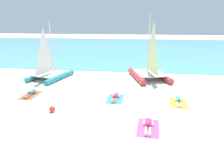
# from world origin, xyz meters

# --- Properties ---
(ground_plane) EXTENTS (120.00, 120.00, 0.00)m
(ground_plane) POSITION_xyz_m (0.00, 10.00, 0.00)
(ground_plane) COLOR white
(ocean_water) EXTENTS (120.00, 40.00, 0.05)m
(ocean_water) POSITION_xyz_m (0.00, 30.09, 0.03)
(ocean_water) COLOR #5BB2C1
(ocean_water) RESTS_ON ground
(sailboat_red) EXTENTS (4.15, 5.29, 6.05)m
(sailboat_red) POSITION_xyz_m (3.13, 7.95, 0.90)
(sailboat_red) COLOR #CC3838
(sailboat_red) RESTS_ON ground
(sailboat_teal) EXTENTS (3.53, 4.60, 5.33)m
(sailboat_teal) POSITION_xyz_m (-6.24, 6.72, 0.79)
(sailboat_teal) COLOR teal
(sailboat_teal) RESTS_ON ground
(towel_leftmost) EXTENTS (1.16, 1.93, 0.01)m
(towel_leftmost) POSITION_xyz_m (-5.79, 2.35, 0.01)
(towel_leftmost) COLOR #EA5933
(towel_leftmost) RESTS_ON ground
(sunbather_leftmost) EXTENTS (0.55, 1.56, 0.30)m
(sunbather_leftmost) POSITION_xyz_m (-5.79, 2.41, 0.13)
(sunbather_leftmost) COLOR #268CCC
(sunbather_leftmost) RESTS_ON towel_leftmost
(towel_center_left) EXTENTS (1.18, 1.94, 0.01)m
(towel_center_left) POSITION_xyz_m (0.50, 2.43, 0.01)
(towel_center_left) COLOR #338CD8
(towel_center_left) RESTS_ON ground
(sunbather_center_left) EXTENTS (0.56, 1.56, 0.30)m
(sunbather_center_left) POSITION_xyz_m (0.51, 2.50, 0.13)
(sunbather_center_left) COLOR #D83372
(sunbather_center_left) RESTS_ON towel_center_left
(towel_center_right) EXTENTS (1.23, 1.97, 0.01)m
(towel_center_right) POSITION_xyz_m (2.64, -1.25, 0.01)
(towel_center_right) COLOR #D84C99
(towel_center_right) RESTS_ON ground
(sunbather_center_right) EXTENTS (0.57, 1.57, 0.30)m
(sunbather_center_right) POSITION_xyz_m (2.64, -1.18, 0.13)
(sunbather_center_right) COLOR #D83372
(sunbather_center_right) RESTS_ON towel_center_right
(towel_rightmost) EXTENTS (1.28, 2.00, 0.01)m
(towel_rightmost) POSITION_xyz_m (4.80, 2.29, 0.01)
(towel_rightmost) COLOR yellow
(towel_rightmost) RESTS_ON ground
(sunbather_rightmost) EXTENTS (0.58, 1.57, 0.30)m
(sunbather_rightmost) POSITION_xyz_m (4.81, 2.36, 0.13)
(sunbather_rightmost) COLOR #3FB28C
(sunbather_rightmost) RESTS_ON towel_rightmost
(beach_ball) EXTENTS (0.37, 0.37, 0.37)m
(beach_ball) POSITION_xyz_m (-3.02, -0.11, 0.18)
(beach_ball) COLOR red
(beach_ball) RESTS_ON ground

